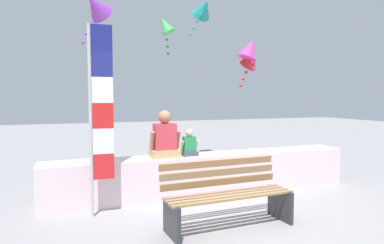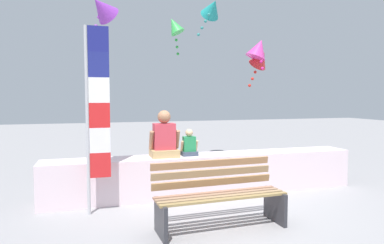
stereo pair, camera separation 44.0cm
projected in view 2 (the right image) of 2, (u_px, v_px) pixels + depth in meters
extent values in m
plane|color=gray|center=(225.00, 208.00, 5.41)|extent=(40.00, 40.00, 0.00)
cube|color=silver|center=(207.00, 174.00, 6.24)|extent=(5.72, 0.61, 0.72)
cube|color=olive|center=(227.00, 199.00, 4.38)|extent=(1.78, 0.14, 0.03)
cube|color=#9F7F59|center=(223.00, 197.00, 4.49)|extent=(1.78, 0.14, 0.03)
cube|color=#9A7459|center=(220.00, 195.00, 4.59)|extent=(1.78, 0.14, 0.03)
cube|color=#A4735A|center=(216.00, 192.00, 4.70)|extent=(1.78, 0.14, 0.03)
cube|color=#9D7449|center=(213.00, 182.00, 4.79)|extent=(1.78, 0.12, 0.10)
cube|color=#9E7D58|center=(213.00, 173.00, 4.80)|extent=(1.78, 0.12, 0.10)
cube|color=#A2734C|center=(212.00, 163.00, 4.82)|extent=(1.78, 0.12, 0.10)
cube|color=#2D2D33|center=(161.00, 220.00, 4.29)|extent=(0.07, 0.53, 0.45)
cube|color=#2D2D33|center=(275.00, 206.00, 4.83)|extent=(0.07, 0.53, 0.45)
cube|color=tan|center=(164.00, 153.00, 5.97)|extent=(0.48, 0.39, 0.13)
cube|color=#C73947|center=(164.00, 136.00, 5.95)|extent=(0.37, 0.24, 0.46)
cylinder|color=#A06D4D|center=(151.00, 140.00, 5.87)|extent=(0.08, 0.18, 0.33)
cylinder|color=#A06D4D|center=(177.00, 139.00, 6.00)|extent=(0.08, 0.18, 0.33)
sphere|color=#A06D4D|center=(164.00, 117.00, 5.93)|extent=(0.23, 0.23, 0.23)
cube|color=#344154|center=(189.00, 153.00, 6.11)|extent=(0.28, 0.23, 0.08)
cube|color=#23864D|center=(189.00, 144.00, 6.09)|extent=(0.22, 0.14, 0.27)
cylinder|color=#DAB284|center=(182.00, 146.00, 6.05)|extent=(0.04, 0.11, 0.19)
cylinder|color=#DAB284|center=(196.00, 145.00, 6.12)|extent=(0.04, 0.11, 0.19)
sphere|color=#DAB284|center=(189.00, 133.00, 6.08)|extent=(0.13, 0.13, 0.13)
cylinder|color=#B7B7BC|center=(87.00, 122.00, 5.04)|extent=(0.05, 0.05, 2.81)
cube|color=red|center=(101.00, 165.00, 5.14)|extent=(0.30, 0.02, 0.38)
cube|color=white|center=(100.00, 140.00, 5.11)|extent=(0.30, 0.02, 0.38)
cube|color=red|center=(100.00, 115.00, 5.08)|extent=(0.30, 0.02, 0.38)
cube|color=white|center=(99.00, 90.00, 5.06)|extent=(0.30, 0.02, 0.38)
cube|color=navy|center=(99.00, 65.00, 5.03)|extent=(0.30, 0.02, 0.38)
cube|color=navy|center=(98.00, 39.00, 5.01)|extent=(0.30, 0.02, 0.38)
cone|color=teal|center=(212.00, 8.00, 8.99)|extent=(0.56, 0.72, 0.68)
sphere|color=teal|center=(209.00, 15.00, 8.96)|extent=(0.08, 0.08, 0.08)
sphere|color=teal|center=(205.00, 21.00, 8.94)|extent=(0.08, 0.08, 0.08)
sphere|color=teal|center=(202.00, 28.00, 8.91)|extent=(0.08, 0.08, 0.08)
sphere|color=teal|center=(198.00, 35.00, 8.89)|extent=(0.08, 0.08, 0.08)
cone|color=#DB3D9E|center=(258.00, 49.00, 8.97)|extent=(0.73, 0.61, 0.64)
sphere|color=#F42489|center=(260.00, 55.00, 8.88)|extent=(0.08, 0.08, 0.08)
sphere|color=#F42489|center=(261.00, 62.00, 8.80)|extent=(0.08, 0.08, 0.08)
sphere|color=#F42489|center=(262.00, 68.00, 8.71)|extent=(0.08, 0.08, 0.08)
cone|color=purple|center=(102.00, 8.00, 7.22)|extent=(0.84, 0.82, 0.69)
sphere|color=purple|center=(99.00, 17.00, 7.29)|extent=(0.08, 0.08, 0.08)
sphere|color=purple|center=(96.00, 26.00, 7.36)|extent=(0.08, 0.08, 0.08)
sphere|color=purple|center=(93.00, 35.00, 7.43)|extent=(0.08, 0.08, 0.08)
sphere|color=purple|center=(90.00, 44.00, 7.49)|extent=(0.08, 0.08, 0.08)
cone|color=red|center=(261.00, 59.00, 9.17)|extent=(0.67, 0.76, 0.63)
sphere|color=red|center=(258.00, 65.00, 9.13)|extent=(0.08, 0.08, 0.08)
sphere|color=red|center=(255.00, 72.00, 9.08)|extent=(0.08, 0.08, 0.08)
sphere|color=red|center=(252.00, 79.00, 9.04)|extent=(0.08, 0.08, 0.08)
sphere|color=red|center=(250.00, 86.00, 8.99)|extent=(0.08, 0.08, 0.08)
cone|color=green|center=(175.00, 26.00, 9.39)|extent=(0.67, 0.61, 0.56)
sphere|color=green|center=(175.00, 33.00, 9.50)|extent=(0.08, 0.08, 0.08)
sphere|color=green|center=(176.00, 40.00, 9.61)|extent=(0.08, 0.08, 0.08)
sphere|color=green|center=(177.00, 47.00, 9.72)|extent=(0.08, 0.08, 0.08)
sphere|color=green|center=(178.00, 54.00, 9.83)|extent=(0.08, 0.08, 0.08)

